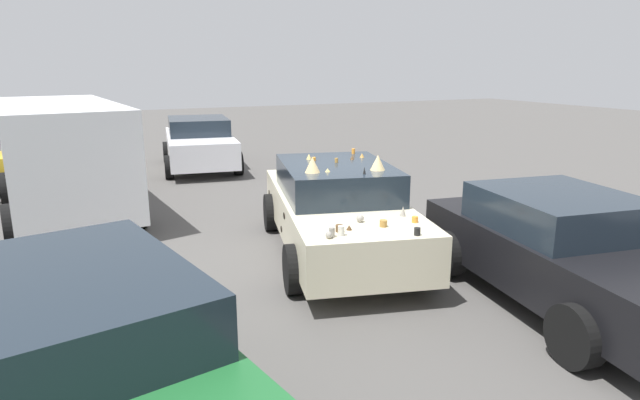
{
  "coord_description": "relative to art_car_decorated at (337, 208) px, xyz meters",
  "views": [
    {
      "loc": [
        -7.33,
        3.7,
        2.93
      ],
      "look_at": [
        0.0,
        0.3,
        0.9
      ],
      "focal_mm": 30.48,
      "sensor_mm": 36.0,
      "label": 1
    }
  ],
  "objects": [
    {
      "name": "parked_sedan_row_back_center",
      "position": [
        8.18,
        0.33,
        -0.01
      ],
      "size": [
        4.48,
        2.48,
        1.43
      ],
      "rotation": [
        0.0,
        0.0,
        3.0
      ],
      "color": "white",
      "rests_on": "ground"
    },
    {
      "name": "parked_sedan_row_back_far",
      "position": [
        -2.86,
        -1.69,
        -0.02
      ],
      "size": [
        4.22,
        2.43,
        1.4
      ],
      "rotation": [
        0.0,
        0.0,
        2.99
      ],
      "color": "black",
      "rests_on": "ground"
    },
    {
      "name": "parked_van_behind_left",
      "position": [
        4.12,
        3.86,
        0.51
      ],
      "size": [
        5.25,
        2.63,
        2.22
      ],
      "rotation": [
        0.0,
        0.0,
        3.24
      ],
      "color": "silver",
      "rests_on": "ground"
    },
    {
      "name": "ground_plane",
      "position": [
        -0.02,
        0.01,
        -0.73
      ],
      "size": [
        60.0,
        60.0,
        0.0
      ],
      "primitive_type": "plane",
      "color": "#514F4C"
    },
    {
      "name": "parked_sedan_far_right",
      "position": [
        7.84,
        4.2,
        -0.0
      ],
      "size": [
        4.49,
        2.43,
        1.47
      ],
      "rotation": [
        0.0,
        0.0,
        3.0
      ],
      "color": "gold",
      "rests_on": "ground"
    },
    {
      "name": "art_car_decorated",
      "position": [
        0.0,
        0.0,
        0.0
      ],
      "size": [
        4.88,
        2.81,
        1.65
      ],
      "rotation": [
        0.0,
        0.0,
        2.9
      ],
      "color": "beige",
      "rests_on": "ground"
    },
    {
      "name": "parked_sedan_near_left",
      "position": [
        -3.24,
        3.78,
        -0.01
      ],
      "size": [
        4.84,
        2.68,
        1.42
      ],
      "rotation": [
        0.0,
        0.0,
        3.34
      ],
      "color": "#1E602D",
      "rests_on": "ground"
    }
  ]
}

